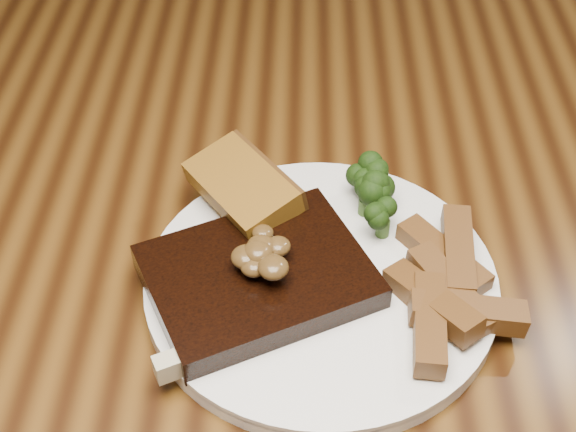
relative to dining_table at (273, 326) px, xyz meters
name	(u,v)px	position (x,y,z in m)	size (l,w,h in m)	color
dining_table	(273,326)	(0.00, 0.00, 0.00)	(1.60, 0.90, 0.75)	#4E300F
chair_far	(157,51)	(-0.23, 0.73, -0.17)	(0.49, 0.49, 0.89)	black
plate	(321,284)	(0.04, -0.04, 0.10)	(0.28, 0.28, 0.01)	white
steak	(258,278)	(-0.01, -0.05, 0.12)	(0.16, 0.13, 0.02)	black
steak_bone	(254,339)	(-0.01, -0.10, 0.11)	(0.15, 0.01, 0.02)	#B8B08E
mushroom_pile	(256,250)	(-0.01, -0.04, 0.14)	(0.06, 0.06, 0.03)	#4E3518
garlic_bread	(243,204)	(-0.03, 0.04, 0.12)	(0.10, 0.05, 0.02)	#8D6219
potato_wedges	(421,280)	(0.12, -0.05, 0.12)	(0.11, 0.11, 0.02)	brown
broccoli_cluster	(365,199)	(0.08, 0.04, 0.12)	(0.07, 0.07, 0.04)	#1A310B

